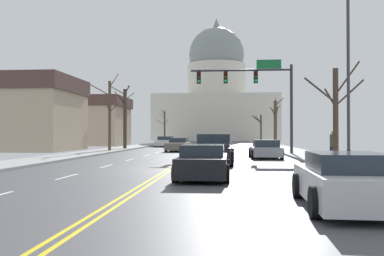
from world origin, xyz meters
name	(u,v)px	position (x,y,z in m)	size (l,w,h in m)	color
ground	(169,169)	(0.00, 0.00, 0.02)	(20.00, 180.00, 0.20)	#48484D
signal_gantry	(255,86)	(4.85, 13.60, 5.39)	(7.91, 0.41, 7.27)	#28282D
street_lamp_right	(342,54)	(7.93, 0.69, 5.33)	(2.27, 0.24, 8.90)	#333338
capitol_building	(216,98)	(0.00, 84.40, 10.44)	(29.09, 22.69, 30.59)	beige
sedan_near_00	(265,150)	(5.22, 9.44, 0.57)	(2.11, 4.27, 1.24)	#9EA3A8
pickup_truck_near_01	(214,151)	(1.90, 3.76, 0.72)	(2.31, 5.78, 1.63)	black
sedan_near_02	(203,163)	(1.77, -3.59, 0.59)	(1.95, 4.41, 1.25)	black
sedan_near_03	(345,181)	(5.26, -9.35, 0.60)	(2.04, 4.26, 1.25)	silver
sedan_oncoming_00	(178,145)	(-1.91, 19.71, 0.58)	(2.16, 4.75, 1.25)	#6B6056
sedan_oncoming_01	(165,142)	(-5.19, 33.18, 0.61)	(2.23, 4.69, 1.30)	silver
flank_building_00	(81,121)	(-17.89, 37.64, 3.42)	(12.89, 9.25, 6.75)	tan
flank_building_01	(21,113)	(-17.42, 19.90, 3.63)	(10.77, 9.26, 7.15)	tan
bare_tree_00	(336,112)	(7.99, 2.13, 2.72)	(2.72, 2.07, 5.03)	#423328
bare_tree_01	(165,126)	(-8.46, 53.96, 3.05)	(2.11, 1.84, 5.88)	#423328
bare_tree_02	(275,123)	(8.12, 28.75, 2.92)	(1.68, 2.50, 5.68)	#4C3D2D
bare_tree_03	(109,114)	(-7.89, 17.48, 3.44)	(2.63, 1.64, 6.78)	#4C3D2D
bare_tree_04	(260,127)	(7.97, 48.27, 2.67)	(1.57, 1.20, 4.58)	#423328
bare_tree_05	(125,117)	(-7.85, 22.90, 3.38)	(2.25, 2.60, 6.62)	#423328
pedestrian_00	(333,144)	(8.29, 3.83, 1.09)	(0.35, 0.34, 1.70)	black
bicycle_parked	(347,161)	(7.84, -0.36, 0.49)	(0.12, 1.77, 0.85)	black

